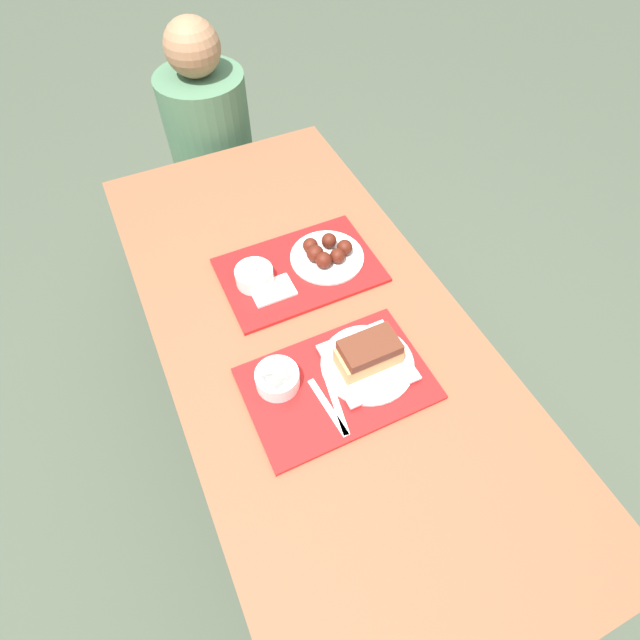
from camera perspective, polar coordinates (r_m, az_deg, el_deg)
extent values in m
plane|color=#424C3D|center=(2.04, -0.47, -13.83)|extent=(12.00, 12.00, 0.00)
cube|color=brown|center=(1.37, -0.67, -1.43)|extent=(0.81, 1.75, 0.04)
cylinder|color=brown|center=(1.65, 25.27, -26.07)|extent=(0.07, 0.07, 0.74)
cylinder|color=brown|center=(2.14, -18.21, 5.17)|extent=(0.07, 0.07, 0.74)
cylinder|color=brown|center=(2.24, -1.12, 11.02)|extent=(0.07, 0.07, 0.74)
cube|color=brown|center=(2.32, -12.37, 14.50)|extent=(0.77, 0.28, 0.04)
cylinder|color=brown|center=(2.46, -18.55, 7.69)|extent=(0.06, 0.06, 0.44)
cylinder|color=brown|center=(2.54, -4.38, 12.51)|extent=(0.06, 0.06, 0.44)
cube|color=red|center=(1.25, 2.00, -7.27)|extent=(0.45, 0.30, 0.01)
cube|color=red|center=(1.48, -2.35, 5.71)|extent=(0.45, 0.30, 0.01)
cylinder|color=white|center=(1.23, -4.89, -6.71)|extent=(0.11, 0.11, 0.05)
cylinder|color=beige|center=(1.21, -4.95, -6.27)|extent=(0.10, 0.10, 0.01)
cylinder|color=white|center=(1.28, 5.43, -5.00)|extent=(0.24, 0.24, 0.01)
cube|color=silver|center=(1.27, 5.46, -4.81)|extent=(0.20, 0.20, 0.01)
cube|color=tan|center=(1.24, 5.56, -4.10)|extent=(0.16, 0.08, 0.05)
cube|color=#562819|center=(1.21, 5.71, -3.10)|extent=(0.14, 0.09, 0.03)
cube|color=white|center=(1.21, 0.90, -9.93)|extent=(0.03, 0.17, 0.00)
cube|color=white|center=(1.22, 1.85, -9.53)|extent=(0.04, 0.17, 0.00)
cylinder|color=white|center=(1.43, -7.50, 4.99)|extent=(0.11, 0.11, 0.05)
cylinder|color=beige|center=(1.42, -7.58, 5.49)|extent=(0.10, 0.10, 0.01)
cylinder|color=white|center=(1.50, 0.81, 7.21)|extent=(0.22, 0.22, 0.01)
sphere|color=#4C190F|center=(1.49, 2.82, 8.27)|extent=(0.05, 0.05, 0.05)
sphere|color=#4C190F|center=(1.51, 1.03, 9.06)|extent=(0.05, 0.05, 0.05)
sphere|color=#4C190F|center=(1.50, -1.11, 8.51)|extent=(0.05, 0.05, 0.05)
sphere|color=#4C190F|center=(1.47, -0.56, 7.63)|extent=(0.05, 0.05, 0.05)
sphere|color=#4C190F|center=(1.45, 0.41, 6.86)|extent=(0.05, 0.05, 0.05)
sphere|color=#4C190F|center=(1.47, 2.02, 7.35)|extent=(0.05, 0.05, 0.05)
cube|color=white|center=(1.42, -5.44, 3.39)|extent=(0.12, 0.08, 0.01)
cylinder|color=#477051|center=(2.18, -12.52, 20.04)|extent=(0.33, 0.33, 0.48)
sphere|color=#936B4C|center=(2.02, -14.40, 27.97)|extent=(0.20, 0.20, 0.20)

